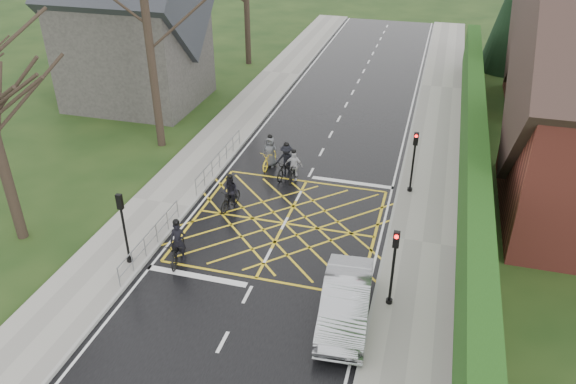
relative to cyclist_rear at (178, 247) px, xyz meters
The scene contains 20 objects.
ground 5.04m from the cyclist_rear, 48.15° to the left, with size 120.00×120.00×0.00m, color black.
road 5.04m from the cyclist_rear, 48.15° to the left, with size 9.00×80.00×0.01m, color black.
sidewalk_right 10.07m from the cyclist_rear, 21.75° to the left, with size 3.00×80.00×0.15m, color gray.
sidewalk_left 4.61m from the cyclist_rear, 125.55° to the left, with size 3.00×80.00×0.15m, color gray.
stone_wall 14.75m from the cyclist_rear, 41.26° to the left, with size 0.50×38.00×0.70m, color slate.
hedge 14.82m from the cyclist_rear, 41.26° to the left, with size 0.90×38.00×2.80m, color #19390F.
conifer 33.19m from the cyclist_rear, 64.64° to the left, with size 4.60×4.60×10.00m.
church 19.23m from the cyclist_rear, 122.96° to the left, with size 8.80×7.80×11.00m.
tree_near 13.41m from the cyclist_rear, 120.21° to the left, with size 9.24×9.24×11.44m.
railing_south 1.34m from the cyclist_rear, behind, with size 0.05×5.04×1.03m.
railing_north 7.84m from the cyclist_rear, 99.64° to the left, with size 0.05×6.04×1.03m.
traffic_light_ne 11.62m from the cyclist_rear, 43.19° to the left, with size 0.24×0.31×3.21m.
traffic_light_se 8.52m from the cyclist_rear, ahead, with size 0.24×0.31×3.21m.
traffic_light_sw 2.19m from the cyclist_rear, 156.42° to the right, with size 0.24×0.31×3.21m.
cyclist_rear is the anchor object (origin of this frame).
cyclist_back 4.40m from the cyclist_rear, 82.42° to the left, with size 0.87×1.79×1.74m.
cyclist_mid 8.33m from the cyclist_rear, 74.77° to the left, with size 1.20×2.02×1.88m.
cyclist_front 8.18m from the cyclist_rear, 71.05° to the left, with size 0.91×1.68×1.68m.
cyclist_lead 8.90m from the cyclist_rear, 82.98° to the left, with size 0.85×1.91×1.83m.
car 7.21m from the cyclist_rear, 12.67° to the right, with size 1.62×4.64×1.53m, color #A2A4A8.
Camera 1 is at (5.77, -20.06, 13.63)m, focal length 35.00 mm.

